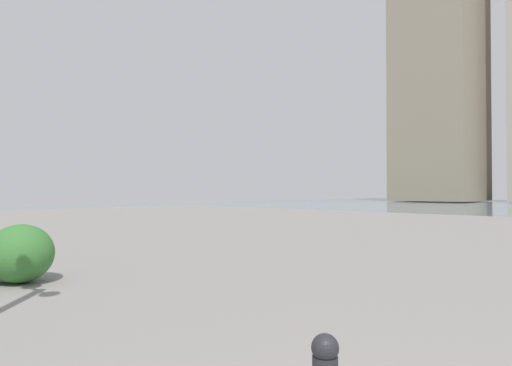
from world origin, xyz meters
TOP-DOWN VIEW (x-y plane):
  - building_annex at (24.98, -62.22)m, footprint 10.36×11.64m
  - shrub_low at (7.97, -1.29)m, footprint 1.10×0.99m

SIDE VIEW (x-z plane):
  - shrub_low at x=7.97m, z-range 0.00..0.93m
  - building_annex at x=24.98m, z-range -1.03..32.83m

